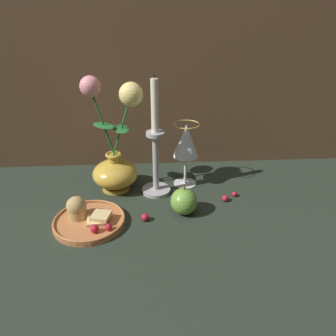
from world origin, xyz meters
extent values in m
plane|color=#232D23|center=(0.00, 0.00, 0.00)|extent=(2.40, 2.40, 0.00)
cylinder|color=gold|center=(-0.07, 0.08, 0.01)|extent=(0.08, 0.08, 0.01)
ellipsoid|color=gold|center=(-0.07, 0.08, 0.05)|extent=(0.13, 0.13, 0.08)
cylinder|color=gold|center=(-0.07, 0.08, 0.09)|extent=(0.03, 0.03, 0.03)
torus|color=gold|center=(-0.07, 0.08, 0.11)|extent=(0.04, 0.04, 0.01)
cylinder|color=#23662D|center=(-0.09, 0.09, 0.20)|extent=(0.05, 0.01, 0.18)
ellipsoid|color=#23662D|center=(-0.09, 0.09, 0.19)|extent=(0.08, 0.08, 0.00)
sphere|color=pink|center=(-0.11, 0.09, 0.29)|extent=(0.05, 0.05, 0.05)
cylinder|color=#23662D|center=(-0.04, 0.08, 0.19)|extent=(0.06, 0.01, 0.17)
ellipsoid|color=#23662D|center=(-0.04, 0.08, 0.18)|extent=(0.05, 0.08, 0.00)
sphere|color=#EFD67A|center=(-0.01, 0.08, 0.27)|extent=(0.06, 0.06, 0.06)
cylinder|color=#B77042|center=(-0.12, -0.08, 0.01)|extent=(0.17, 0.17, 0.01)
torus|color=#B77042|center=(-0.12, -0.08, 0.01)|extent=(0.17, 0.17, 0.01)
cylinder|color=tan|center=(-0.15, -0.06, 0.03)|extent=(0.05, 0.05, 0.03)
sphere|color=tan|center=(-0.15, -0.06, 0.04)|extent=(0.05, 0.05, 0.05)
cube|color=#DBBC7A|center=(-0.10, -0.09, 0.01)|extent=(0.05, 0.05, 0.01)
cube|color=#DBBC7A|center=(-0.09, -0.08, 0.03)|extent=(0.05, 0.05, 0.01)
sphere|color=#AD192D|center=(-0.10, -0.13, 0.02)|extent=(0.02, 0.02, 0.02)
sphere|color=#AD192D|center=(-0.07, -0.12, 0.02)|extent=(0.02, 0.02, 0.02)
sphere|color=#AD192D|center=(-0.08, -0.09, 0.02)|extent=(0.02, 0.02, 0.02)
cylinder|color=silver|center=(0.13, 0.10, 0.00)|extent=(0.07, 0.07, 0.00)
cylinder|color=silver|center=(0.13, 0.10, 0.05)|extent=(0.01, 0.01, 0.08)
cone|color=silver|center=(0.13, 0.10, 0.14)|extent=(0.07, 0.07, 0.09)
cone|color=#E5CC66|center=(0.13, 0.10, 0.12)|extent=(0.06, 0.06, 0.07)
torus|color=gold|center=(0.13, 0.10, 0.18)|extent=(0.07, 0.07, 0.00)
cylinder|color=#A3A3A8|center=(0.04, 0.06, 0.01)|extent=(0.08, 0.08, 0.01)
cylinder|color=#A3A3A8|center=(0.04, 0.06, 0.09)|extent=(0.02, 0.02, 0.16)
cylinder|color=#A3A3A8|center=(0.04, 0.06, 0.17)|extent=(0.05, 0.05, 0.01)
cylinder|color=silver|center=(0.04, 0.06, 0.25)|extent=(0.02, 0.02, 0.14)
cylinder|color=black|center=(0.04, 0.06, 0.32)|extent=(0.00, 0.00, 0.01)
sphere|color=#669938|center=(0.11, -0.05, 0.03)|extent=(0.07, 0.07, 0.07)
cylinder|color=#4C3319|center=(0.11, -0.05, 0.07)|extent=(0.00, 0.00, 0.01)
sphere|color=#AD192D|center=(0.23, 0.00, 0.01)|extent=(0.02, 0.02, 0.02)
sphere|color=#AD192D|center=(0.26, 0.02, 0.01)|extent=(0.01, 0.01, 0.01)
sphere|color=#AD192D|center=(0.01, -0.07, 0.01)|extent=(0.02, 0.02, 0.02)
camera|label=1|loc=(0.03, -0.73, 0.47)|focal=35.00mm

